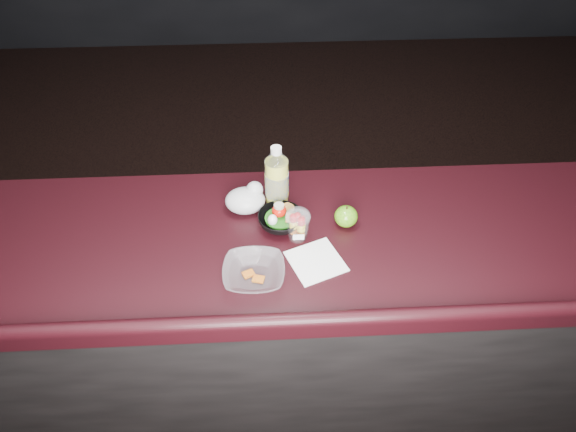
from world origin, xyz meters
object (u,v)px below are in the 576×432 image
at_px(fruit_cup, 298,224).
at_px(green_apple, 346,216).
at_px(lemonade_bottle, 277,182).
at_px(takeout_bowl, 254,273).
at_px(snack_bowl, 280,219).

distance_m(fruit_cup, green_apple, 0.18).
bearing_deg(lemonade_bottle, fruit_cup, -69.53).
bearing_deg(fruit_cup, lemonade_bottle, 110.47).
xyz_separation_m(green_apple, takeout_bowl, (-0.32, -0.23, -0.01)).
bearing_deg(green_apple, snack_bowl, 178.44).
bearing_deg(fruit_cup, takeout_bowl, -130.43).
relative_size(fruit_cup, snack_bowl, 0.59).
relative_size(fruit_cup, green_apple, 1.44).
xyz_separation_m(lemonade_bottle, fruit_cup, (0.06, -0.17, -0.04)).
xyz_separation_m(fruit_cup, snack_bowl, (-0.06, 0.06, -0.03)).
distance_m(fruit_cup, takeout_bowl, 0.23).
height_order(green_apple, snack_bowl, snack_bowl).
height_order(lemonade_bottle, takeout_bowl, lemonade_bottle).
distance_m(snack_bowl, takeout_bowl, 0.25).
distance_m(green_apple, snack_bowl, 0.23).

